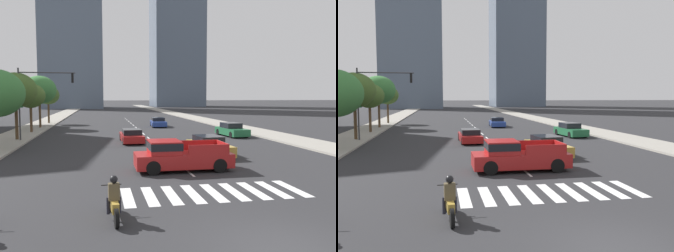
{
  "view_description": "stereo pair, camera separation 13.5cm",
  "coord_description": "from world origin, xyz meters",
  "views": [
    {
      "loc": [
        -4.64,
        -8.16,
        4.02
      ],
      "look_at": [
        0.0,
        15.66,
        2.0
      ],
      "focal_mm": 37.48,
      "sensor_mm": 36.0,
      "label": 1
    },
    {
      "loc": [
        -4.5,
        -8.18,
        4.02
      ],
      "look_at": [
        0.0,
        15.66,
        2.0
      ],
      "focal_mm": 37.48,
      "sensor_mm": 36.0,
      "label": 2
    }
  ],
  "objects": [
    {
      "name": "office_tower_left_skyline",
      "position": [
        -13.78,
        122.46,
        37.39
      ],
      "size": [
        20.72,
        23.33,
        75.84
      ],
      "color": "slate",
      "rests_on": "ground"
    },
    {
      "name": "sedan_blue_0",
      "position": [
        3.08,
        38.47,
        0.57
      ],
      "size": [
        2.11,
        4.71,
        1.23
      ],
      "rotation": [
        0.0,
        0.0,
        -1.63
      ],
      "color": "navy",
      "rests_on": "ground"
    },
    {
      "name": "street_tree_third",
      "position": [
        -12.11,
        32.6,
        4.13
      ],
      "size": [
        3.17,
        3.17,
        5.35
      ],
      "color": "#4C3823",
      "rests_on": "sidewalk_west"
    },
    {
      "name": "street_tree_fifth",
      "position": [
        -12.11,
        46.21,
        4.26
      ],
      "size": [
        3.21,
        3.21,
        5.5
      ],
      "color": "#4C3823",
      "rests_on": "sidewalk_west"
    },
    {
      "name": "motorcycle_lead",
      "position": [
        -4.24,
        3.2,
        0.58
      ],
      "size": [
        0.7,
        2.21,
        1.49
      ],
      "rotation": [
        0.0,
        0.0,
        1.64
      ],
      "color": "black",
      "rests_on": "ground"
    },
    {
      "name": "street_tree_second",
      "position": [
        -12.11,
        25.7,
        4.6
      ],
      "size": [
        3.77,
        3.77,
        6.07
      ],
      "color": "#4C3823",
      "rests_on": "sidewalk_west"
    },
    {
      "name": "sidewalk_east",
      "position": [
        12.91,
        30.0,
        0.07
      ],
      "size": [
        4.0,
        260.0,
        0.15
      ],
      "primitive_type": "cube",
      "color": "gray",
      "rests_on": "ground"
    },
    {
      "name": "sedan_gold_3",
      "position": [
        2.74,
        14.85,
        0.62
      ],
      "size": [
        2.18,
        4.9,
        1.33
      ],
      "rotation": [
        0.0,
        0.0,
        -1.49
      ],
      "color": "#B28E38",
      "rests_on": "ground"
    },
    {
      "name": "sedan_green_1",
      "position": [
        8.62,
        25.71,
        0.63
      ],
      "size": [
        2.18,
        4.72,
        1.37
      ],
      "rotation": [
        0.0,
        0.0,
        -1.49
      ],
      "color": "#1E6038",
      "rests_on": "ground"
    },
    {
      "name": "traffic_signal_far",
      "position": [
        -9.95,
        25.16,
        4.58
      ],
      "size": [
        5.21,
        0.28,
        6.45
      ],
      "color": "#333335",
      "rests_on": "sidewalk_west"
    },
    {
      "name": "ground_plane",
      "position": [
        0.0,
        0.0,
        0.0
      ],
      "size": [
        800.0,
        800.0,
        0.0
      ],
      "primitive_type": "plane",
      "color": "#28282B"
    },
    {
      "name": "lane_divider_center",
      "position": [
        0.0,
        33.66,
        0.0
      ],
      "size": [
        0.14,
        50.0,
        0.01
      ],
      "color": "silver",
      "rests_on": "ground"
    },
    {
      "name": "sedan_red_2",
      "position": [
        -1.92,
        22.74,
        0.56
      ],
      "size": [
        1.9,
        4.79,
        1.2
      ],
      "rotation": [
        0.0,
        0.0,
        1.59
      ],
      "color": "maroon",
      "rests_on": "ground"
    },
    {
      "name": "street_tree_fourth",
      "position": [
        -12.11,
        38.53,
        4.89
      ],
      "size": [
        4.2,
        4.2,
        6.53
      ],
      "color": "#4C3823",
      "rests_on": "sidewalk_west"
    },
    {
      "name": "pickup_truck",
      "position": [
        -0.46,
        10.31,
        0.81
      ],
      "size": [
        5.26,
        2.16,
        1.67
      ],
      "rotation": [
        0.0,
        0.0,
        3.14
      ],
      "color": "maroon",
      "rests_on": "ground"
    },
    {
      "name": "sidewalk_west",
      "position": [
        -12.91,
        30.0,
        0.07
      ],
      "size": [
        4.0,
        260.0,
        0.15
      ],
      "primitive_type": "cube",
      "color": "gray",
      "rests_on": "ground"
    },
    {
      "name": "crosswalk_near",
      "position": [
        -0.0,
        5.66,
        0.0
      ],
      "size": [
        7.65,
        2.86,
        0.01
      ],
      "color": "silver",
      "rests_on": "ground"
    }
  ]
}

